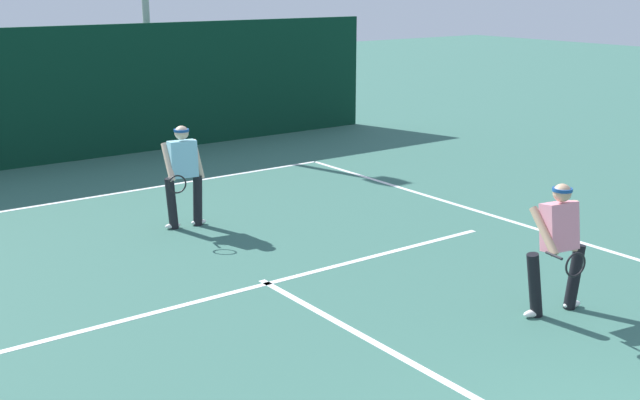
{
  "coord_description": "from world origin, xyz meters",
  "views": [
    {
      "loc": [
        -5.27,
        -2.17,
        3.89
      ],
      "look_at": [
        0.91,
        6.3,
        1.0
      ],
      "focal_mm": 44.59,
      "sensor_mm": 36.0,
      "label": 1
    }
  ],
  "objects": [
    {
      "name": "court_line_centre",
      "position": [
        0.0,
        3.2,
        0.0
      ],
      "size": [
        0.1,
        6.4,
        0.01
      ],
      "primitive_type": "cube",
      "color": "white",
      "rests_on": "ground_plane"
    },
    {
      "name": "player_near",
      "position": [
        2.29,
        3.39,
        0.89
      ],
      "size": [
        0.97,
        0.86,
        1.62
      ],
      "rotation": [
        0.0,
        0.0,
        2.97
      ],
      "color": "black",
      "rests_on": "ground_plane"
    },
    {
      "name": "court_line_baseline_far",
      "position": [
        0.0,
        11.89,
        0.0
      ],
      "size": [
        9.68,
        0.1,
        0.01
      ],
      "primitive_type": "cube",
      "color": "white",
      "rests_on": "ground_plane"
    },
    {
      "name": "back_fence_windscreen",
      "position": [
        0.0,
        15.2,
        1.48
      ],
      "size": [
        17.19,
        0.12,
        2.97
      ],
      "primitive_type": "cube",
      "color": "#093020",
      "rests_on": "ground_plane"
    },
    {
      "name": "player_far",
      "position": [
        0.28,
        9.19,
        0.93
      ],
      "size": [
        0.88,
        0.84,
        1.68
      ],
      "rotation": [
        0.0,
        0.0,
        2.99
      ],
      "color": "black",
      "rests_on": "ground_plane"
    },
    {
      "name": "court_line_service",
      "position": [
        0.0,
        6.25,
        0.0
      ],
      "size": [
        7.89,
        0.1,
        0.01
      ],
      "primitive_type": "cube",
      "color": "white",
      "rests_on": "ground_plane"
    }
  ]
}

